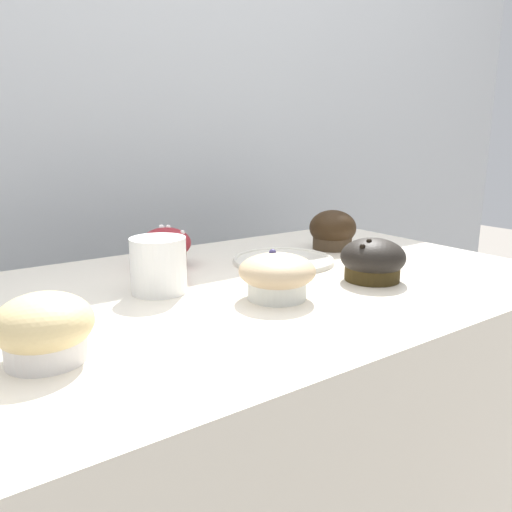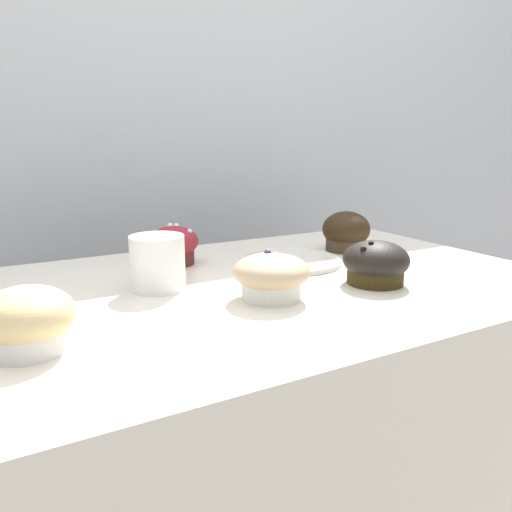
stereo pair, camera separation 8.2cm
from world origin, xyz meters
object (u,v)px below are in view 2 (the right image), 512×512
muffin_front_right (376,263)px  muffin_back_right (174,245)px  muffin_back_left (346,232)px  muffin_front_center (271,276)px  muffin_front_left (27,320)px  serving_plate (291,261)px  coffee_cup (158,261)px

muffin_front_right → muffin_back_right: bearing=130.4°
muffin_back_left → muffin_front_center: bearing=-146.6°
muffin_back_right → muffin_front_left: size_ratio=0.89×
muffin_front_right → serving_plate: size_ratio=0.55×
muffin_front_left → coffee_cup: size_ratio=0.96×
muffin_back_left → muffin_front_left: size_ratio=0.97×
muffin_front_center → muffin_back_right: size_ratio=1.24×
muffin_front_center → coffee_cup: (-0.13, 0.13, 0.01)m
muffin_front_center → muffin_front_left: muffin_front_left is taller
muffin_front_left → coffee_cup: 0.26m
muffin_front_left → coffee_cup: (0.20, 0.16, 0.01)m
muffin_front_left → serving_plate: (0.48, 0.19, -0.03)m
muffin_front_right → muffin_front_center: bearing=175.5°
muffin_back_right → serving_plate: size_ratio=0.48×
muffin_front_left → serving_plate: muffin_front_left is taller
muffin_back_left → serving_plate: size_ratio=0.51×
muffin_back_right → muffin_front_right: size_ratio=0.86×
muffin_front_center → coffee_cup: coffee_cup is taller
coffee_cup → serving_plate: 0.28m
muffin_front_center → muffin_front_right: muffin_front_right is taller
muffin_front_left → serving_plate: size_ratio=0.53×
serving_plate → muffin_back_right: bearing=152.1°
muffin_back_left → muffin_back_right: bearing=169.5°
muffin_front_center → muffin_back_right: 0.28m
muffin_front_right → muffin_back_left: bearing=61.8°
muffin_front_right → coffee_cup: coffee_cup is taller
muffin_front_left → muffin_back_left: bearing=19.8°
muffin_back_left → muffin_back_right: size_ratio=1.08×
muffin_front_center → serving_plate: size_ratio=0.59×
muffin_back_right → coffee_cup: 0.16m
muffin_front_center → serving_plate: muffin_front_center is taller
muffin_front_left → muffin_front_right: (0.52, 0.01, -0.00)m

